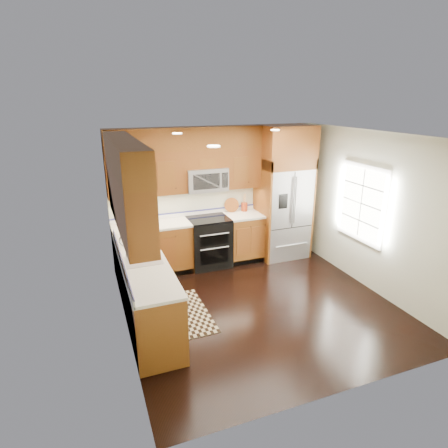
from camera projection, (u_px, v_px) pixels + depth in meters
name	position (u px, v px, depth m)	size (l,w,h in m)	color
ground	(258.00, 304.00, 5.88)	(4.00, 4.00, 0.00)	black
wall_back	(215.00, 195.00, 7.23)	(4.00, 0.02, 2.60)	beige
wall_left	(120.00, 244.00, 4.79)	(0.02, 4.00, 2.60)	beige
wall_right	(371.00, 212.00, 6.14)	(0.02, 4.00, 2.60)	beige
window	(362.00, 203.00, 6.27)	(0.04, 1.10, 1.30)	white
base_cabinets	(167.00, 267.00, 6.12)	(2.85, 3.00, 0.90)	brown
countertop	(173.00, 237.00, 6.12)	(2.86, 3.01, 0.04)	white
upper_cabinets	(165.00, 169.00, 5.80)	(2.85, 3.00, 1.15)	brown
range	(209.00, 242.00, 7.12)	(0.76, 0.67, 0.95)	black
microwave	(206.00, 179.00, 6.85)	(0.76, 0.40, 0.42)	#B2B2B7
refrigerator	(284.00, 193.00, 7.34)	(0.98, 0.75, 2.60)	#B2B2B7
sink_faucet	(140.00, 257.00, 5.18)	(0.54, 0.44, 0.37)	#B2B2B7
rug	(182.00, 314.00, 5.61)	(0.78, 1.29, 0.01)	black
knife_block	(149.00, 216.00, 6.72)	(0.15, 0.17, 0.29)	#AB8353
utensil_crock	(244.00, 205.00, 7.41)	(0.15, 0.15, 0.35)	#943012
cutting_board	(232.00, 211.00, 7.38)	(0.29, 0.29, 0.02)	brown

